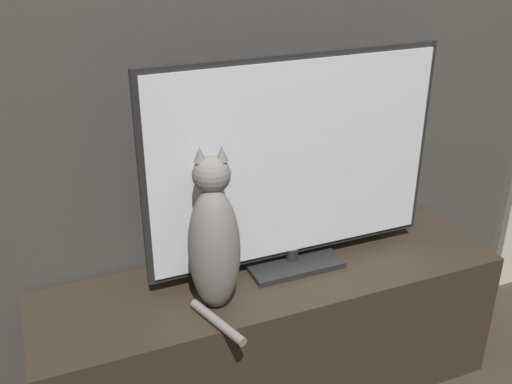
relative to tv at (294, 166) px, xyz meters
name	(u,v)px	position (x,y,z in m)	size (l,w,h in m)	color
wall_back	(243,17)	(-0.09, 0.21, 0.44)	(4.80, 0.05, 2.60)	#47423D
tv_stand	(272,335)	(-0.09, -0.05, -0.61)	(1.58, 0.43, 0.50)	#33281E
tv	(294,166)	(0.00, 0.00, 0.00)	(0.99, 0.19, 0.72)	black
cat	(214,241)	(-0.32, -0.13, -0.14)	(0.19, 0.31, 0.52)	gray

